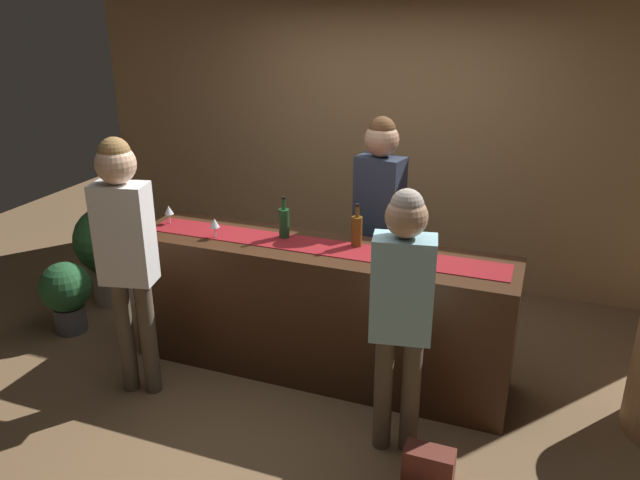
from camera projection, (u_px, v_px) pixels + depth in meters
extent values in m
plane|color=brown|center=(318.00, 369.00, 4.53)|extent=(10.00, 10.00, 0.00)
cube|color=tan|center=(392.00, 125.00, 5.66)|extent=(6.00, 0.12, 2.90)
cube|color=#3D2314|center=(318.00, 310.00, 4.36)|extent=(2.67, 0.60, 0.97)
cube|color=maroon|center=(318.00, 246.00, 4.18)|extent=(2.54, 0.28, 0.01)
cylinder|color=#194723|center=(284.00, 224.00, 4.30)|extent=(0.07, 0.07, 0.21)
cylinder|color=#194723|center=(284.00, 204.00, 4.24)|extent=(0.03, 0.03, 0.08)
cylinder|color=black|center=(283.00, 198.00, 4.23)|extent=(0.03, 0.03, 0.02)
cylinder|color=brown|center=(357.00, 232.00, 4.15)|extent=(0.07, 0.07, 0.21)
cylinder|color=brown|center=(357.00, 212.00, 4.10)|extent=(0.03, 0.03, 0.08)
cylinder|color=black|center=(357.00, 205.00, 4.08)|extent=(0.03, 0.03, 0.02)
cylinder|color=silver|center=(170.00, 224.00, 4.60)|extent=(0.06, 0.06, 0.00)
cylinder|color=silver|center=(170.00, 219.00, 4.58)|extent=(0.01, 0.01, 0.08)
cone|color=silver|center=(169.00, 210.00, 4.56)|extent=(0.07, 0.07, 0.06)
cylinder|color=silver|center=(216.00, 237.00, 4.33)|extent=(0.06, 0.06, 0.00)
cylinder|color=silver|center=(215.00, 232.00, 4.32)|extent=(0.01, 0.01, 0.08)
cone|color=silver|center=(215.00, 223.00, 4.29)|extent=(0.07, 0.07, 0.06)
cylinder|color=#26262B|center=(385.00, 293.00, 4.76)|extent=(0.11, 0.11, 0.83)
cylinder|color=#26262B|center=(367.00, 288.00, 4.84)|extent=(0.11, 0.11, 0.83)
cube|color=#2D384C|center=(379.00, 200.00, 4.53)|extent=(0.37, 0.27, 0.65)
sphere|color=tan|center=(382.00, 140.00, 4.37)|extent=(0.25, 0.25, 0.25)
sphere|color=brown|center=(382.00, 130.00, 4.34)|extent=(0.19, 0.19, 0.19)
cylinder|color=brown|center=(383.00, 392.00, 3.63)|extent=(0.11, 0.11, 0.76)
cylinder|color=brown|center=(411.00, 395.00, 3.60)|extent=(0.11, 0.11, 0.76)
cube|color=#99D1E0|center=(403.00, 289.00, 3.37)|extent=(0.37, 0.26, 0.60)
sphere|color=tan|center=(406.00, 217.00, 3.21)|extent=(0.23, 0.23, 0.23)
sphere|color=#AD9E8E|center=(407.00, 205.00, 3.19)|extent=(0.18, 0.18, 0.18)
cylinder|color=brown|center=(126.00, 336.00, 4.16)|extent=(0.11, 0.11, 0.83)
cylinder|color=brown|center=(148.00, 338.00, 4.14)|extent=(0.11, 0.11, 0.83)
cube|color=white|center=(124.00, 234.00, 3.88)|extent=(0.38, 0.27, 0.65)
sphere|color=#DBAD89|center=(116.00, 164.00, 3.72)|extent=(0.25, 0.25, 0.25)
sphere|color=olive|center=(114.00, 153.00, 3.69)|extent=(0.19, 0.19, 0.19)
cylinder|color=#9E9389|center=(115.00, 284.00, 5.51)|extent=(0.37, 0.37, 0.33)
sphere|color=#2D6633|center=(109.00, 240.00, 5.35)|extent=(0.60, 0.60, 0.60)
cylinder|color=#4C4C51|center=(70.00, 318.00, 5.02)|extent=(0.25, 0.25, 0.22)
sphere|color=#23562D|center=(65.00, 287.00, 4.92)|extent=(0.41, 0.41, 0.41)
cube|color=brown|center=(429.00, 466.00, 3.43)|extent=(0.28, 0.14, 0.22)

